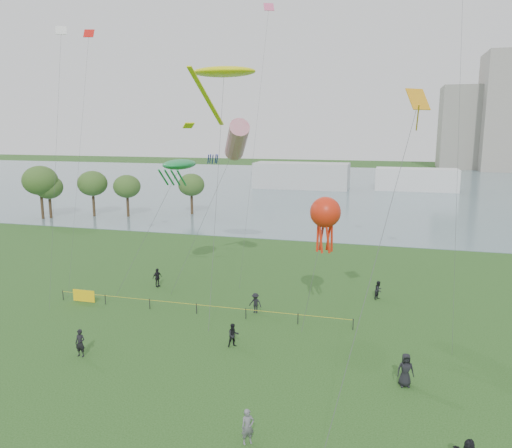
% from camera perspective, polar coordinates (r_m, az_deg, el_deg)
% --- Properties ---
extents(ground_plane, '(400.00, 400.00, 0.00)m').
position_cam_1_polar(ground_plane, '(26.88, -6.01, -21.15)').
color(ground_plane, '#1A3E13').
extents(lake, '(400.00, 120.00, 0.08)m').
position_cam_1_polar(lake, '(122.27, 11.16, 4.13)').
color(lake, slate).
rests_on(lake, ground_plane).
extents(building_low, '(16.00, 18.00, 28.00)m').
position_cam_1_polar(building_low, '(190.59, 22.68, 10.12)').
color(building_low, gray).
rests_on(building_low, ground_plane).
extents(pavilion_left, '(22.00, 8.00, 6.00)m').
position_cam_1_polar(pavilion_left, '(118.46, 5.22, 5.53)').
color(pavilion_left, silver).
rests_on(pavilion_left, ground_plane).
extents(pavilion_right, '(18.00, 7.00, 5.00)m').
position_cam_1_polar(pavilion_right, '(119.84, 17.85, 4.87)').
color(pavilion_right, silver).
rests_on(pavilion_right, ground_plane).
extents(trees, '(25.83, 15.08, 8.38)m').
position_cam_1_polar(trees, '(83.63, -18.26, 4.36)').
color(trees, '#382819').
rests_on(trees, ground_plane).
extents(fence, '(24.07, 0.07, 1.05)m').
position_cam_1_polar(fence, '(42.08, -14.66, -8.39)').
color(fence, black).
rests_on(fence, ground_plane).
extents(kite_flyer, '(0.73, 0.68, 1.68)m').
position_cam_1_polar(kite_flyer, '(24.57, -0.95, -22.16)').
color(kite_flyer, slate).
rests_on(kite_flyer, ground_plane).
extents(spectator_a, '(0.98, 0.93, 1.59)m').
position_cam_1_polar(spectator_a, '(33.71, -2.61, -12.58)').
color(spectator_a, black).
rests_on(spectator_a, ground_plane).
extents(spectator_b, '(1.12, 0.75, 1.60)m').
position_cam_1_polar(spectator_b, '(39.35, -0.07, -9.01)').
color(spectator_b, black).
rests_on(spectator_b, ground_plane).
extents(spectator_c, '(0.80, 1.08, 1.71)m').
position_cam_1_polar(spectator_c, '(46.37, -11.23, -6.03)').
color(spectator_c, black).
rests_on(spectator_c, ground_plane).
extents(spectator_d, '(1.06, 0.82, 1.92)m').
position_cam_1_polar(spectator_d, '(30.18, 16.71, -15.68)').
color(spectator_d, black).
rests_on(spectator_d, ground_plane).
extents(spectator_f, '(0.66, 0.44, 1.79)m').
position_cam_1_polar(spectator_f, '(34.19, -19.45, -12.71)').
color(spectator_f, black).
rests_on(spectator_f, ground_plane).
extents(spectator_g, '(0.90, 0.96, 1.58)m').
position_cam_1_polar(spectator_g, '(43.58, 13.83, -7.34)').
color(spectator_g, black).
rests_on(spectator_g, ground_plane).
extents(kite_stingray, '(5.59, 12.31, 19.34)m').
position_cam_1_polar(kite_stingray, '(44.32, -3.73, 16.91)').
color(kite_stingray, '#3F3F42').
extents(kite_windsock, '(6.65, 6.54, 15.05)m').
position_cam_1_polar(kite_windsock, '(43.97, -2.24, 9.55)').
color(kite_windsock, '#3F3F42').
extents(kite_creature, '(5.75, 6.30, 11.56)m').
position_cam_1_polar(kite_creature, '(43.84, -8.75, 6.72)').
color(kite_creature, '#3F3F42').
extents(kite_octopus, '(2.31, 3.27, 9.42)m').
position_cam_1_polar(kite_octopus, '(35.90, 7.93, 1.23)').
color(kite_octopus, '#3F3F42').
extents(kite_delta, '(4.30, 12.48, 16.34)m').
position_cam_1_polar(kite_delta, '(28.29, 17.59, 11.58)').
color(kite_delta, '#3F3F42').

